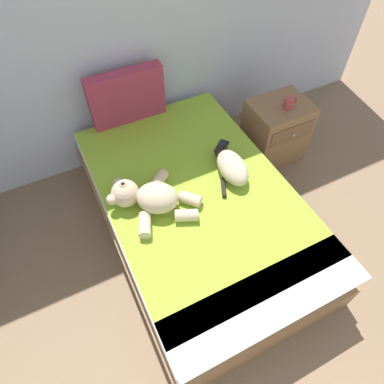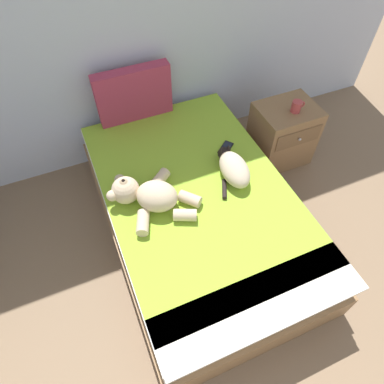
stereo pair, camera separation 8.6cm
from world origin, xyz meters
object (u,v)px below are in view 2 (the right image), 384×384
mug (297,106)px  nightstand (282,134)px  teddy_bear (148,195)px  bed (198,212)px  cell_phone (226,148)px  cat (233,168)px  patterned_cushion (134,94)px

mug → nightstand: bearing=117.7°
teddy_bear → bed: bearing=-7.1°
nightstand → cell_phone: bearing=-168.2°
bed → cat: bearing=10.1°
bed → mug: mug is taller
patterned_cushion → mug: size_ratio=5.06×
patterned_cushion → nightstand: size_ratio=1.08×
patterned_cushion → cell_phone: 0.85m
bed → cell_phone: (0.37, 0.31, 0.24)m
cell_phone → mug: (0.67, 0.09, 0.13)m
bed → cell_phone: 0.54m
cell_phone → bed: bearing=-139.8°
cat → teddy_bear: teddy_bear is taller
bed → cell_phone: size_ratio=12.76×
bed → mug: bearing=20.9°
cell_phone → nightstand: 0.69m
teddy_bear → nightstand: (1.36, 0.40, -0.28)m
cat → nightstand: bearing=28.7°
patterned_cushion → cell_phone: size_ratio=3.78×
mug → teddy_bear: bearing=-165.6°
teddy_bear → cell_phone: size_ratio=3.69×
bed → mug: 1.18m
patterned_cushion → bed: bearing=-81.4°
bed → nightstand: bearing=23.8°
cell_phone → mug: mug is taller
bed → patterned_cushion: size_ratio=3.37×
bed → nightstand: size_ratio=3.65×
bed → nightstand: nightstand is taller
patterned_cushion → cat: 1.01m
bed → cell_phone: cell_phone is taller
mug → bed: bearing=-159.1°
teddy_bear → mug: size_ratio=4.93×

